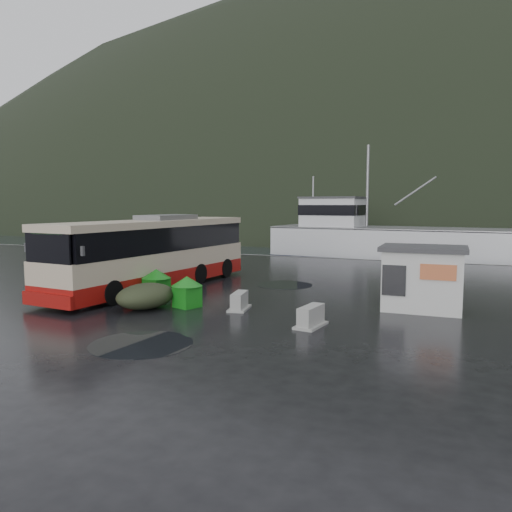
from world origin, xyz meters
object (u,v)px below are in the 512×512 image
at_px(waste_bin_right, 187,307).
at_px(jersey_barrier_a, 239,309).
at_px(dome_tent, 146,308).
at_px(coach_bus, 155,288).
at_px(waste_bin_left, 157,298).
at_px(ticket_kiosk, 422,310).
at_px(white_van, 120,283).
at_px(fishing_trawler, 401,250).
at_px(jersey_barrier_b, 311,327).

distance_m(waste_bin_right, jersey_barrier_a, 2.31).
bearing_deg(dome_tent, coach_bus, 119.33).
height_order(waste_bin_left, ticket_kiosk, ticket_kiosk).
height_order(coach_bus, white_van, coach_bus).
height_order(dome_tent, fishing_trawler, fishing_trawler).
bearing_deg(dome_tent, ticket_kiosk, 20.66).
relative_size(waste_bin_right, dome_tent, 0.49).
height_order(jersey_barrier_a, jersey_barrier_b, jersey_barrier_b).
bearing_deg(fishing_trawler, jersey_barrier_a, -91.73).
distance_m(white_van, waste_bin_right, 8.05).
distance_m(coach_bus, fishing_trawler, 28.41).
xyz_separation_m(coach_bus, jersey_barrier_b, (9.91, -5.01, 0.00)).
height_order(waste_bin_left, jersey_barrier_b, waste_bin_left).
xyz_separation_m(white_van, jersey_barrier_a, (9.08, -3.95, 0.00)).
xyz_separation_m(coach_bus, ticket_kiosk, (13.45, -0.47, 0.00)).
bearing_deg(jersey_barrier_b, waste_bin_right, 167.09).
xyz_separation_m(waste_bin_right, jersey_barrier_b, (5.86, -1.34, 0.00)).
height_order(waste_bin_right, dome_tent, waste_bin_right).
height_order(white_van, dome_tent, white_van).
distance_m(coach_bus, dome_tent, 5.24).
height_order(coach_bus, jersey_barrier_b, coach_bus).
bearing_deg(jersey_barrier_b, coach_bus, 153.16).
distance_m(coach_bus, jersey_barrier_a, 7.14).
height_order(waste_bin_right, fishing_trawler, fishing_trawler).
bearing_deg(waste_bin_left, coach_bus, 125.03).
xyz_separation_m(waste_bin_right, fishing_trawler, (5.88, 30.29, 0.00)).
relative_size(waste_bin_right, fishing_trawler, 0.05).
xyz_separation_m(ticket_kiosk, jersey_barrier_b, (-3.54, -4.55, 0.00)).
distance_m(white_van, ticket_kiosk, 16.23).
distance_m(jersey_barrier_b, fishing_trawler, 31.63).
xyz_separation_m(waste_bin_right, ticket_kiosk, (9.40, 3.20, 0.00)).
bearing_deg(jersey_barrier_b, dome_tent, 176.54).
bearing_deg(coach_bus, fishing_trawler, 75.64).
distance_m(waste_bin_right, jersey_barrier_b, 6.01).
bearing_deg(white_van, dome_tent, -41.88).
bearing_deg(white_van, fishing_trawler, 66.64).
bearing_deg(coach_bus, white_van, 172.66).
relative_size(coach_bus, dome_tent, 4.96).
bearing_deg(white_van, jersey_barrier_a, -20.85).
relative_size(white_van, waste_bin_left, 4.08).
bearing_deg(fishing_trawler, white_van, -110.89).
xyz_separation_m(white_van, waste_bin_right, (6.79, -4.33, 0.00)).
bearing_deg(waste_bin_right, coach_bus, 137.80).
distance_m(coach_bus, waste_bin_right, 5.46).
distance_m(ticket_kiosk, jersey_barrier_b, 5.76).
distance_m(jersey_barrier_a, jersey_barrier_b, 3.97).
relative_size(waste_bin_right, jersey_barrier_b, 0.88).
bearing_deg(coach_bus, jersey_barrier_a, -21.38).
distance_m(coach_bus, white_van, 2.82).
bearing_deg(waste_bin_left, fishing_trawler, 74.19).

